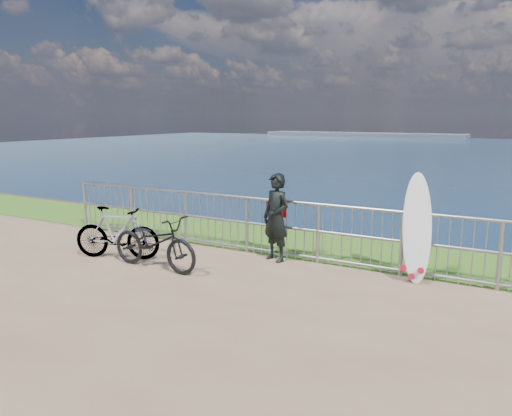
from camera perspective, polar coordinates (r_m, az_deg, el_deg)
The scene contains 8 objects.
grass_strip at distance 10.66m, azimuth 4.29°, elevation -3.98°, with size 120.00×120.00×0.00m, color #376C1D.
seascape at distance 161.62m, azimuth 11.99°, elevation 7.97°, with size 260.00×260.00×5.00m.
railing at distance 9.56m, azimuth 1.66°, elevation -2.14°, with size 10.06×0.10×1.13m.
surfer at distance 9.22m, azimuth 2.31°, elevation -1.09°, with size 0.60×0.39×1.64m, color black.
surfboard at distance 8.46m, azimuth 17.90°, elevation -2.64°, with size 0.59×0.56×1.79m.
bicycle_near at distance 8.96m, azimuth -11.53°, elevation -3.85°, with size 0.64×1.84×0.97m, color black.
bicycle_far at distance 9.77m, azimuth -15.60°, elevation -2.74°, with size 0.47×1.66×1.00m, color black.
bike_rack at distance 10.29m, azimuth -12.85°, elevation -2.98°, with size 1.84×0.05×0.38m.
Camera 1 is at (4.32, -6.67, 2.68)m, focal length 35.00 mm.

